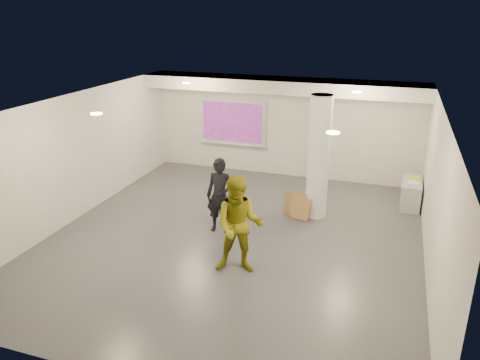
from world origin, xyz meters
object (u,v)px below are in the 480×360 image
(woman, at_px, (220,196))
(man, at_px, (239,225))
(credenza, at_px, (411,193))
(column, at_px, (319,158))
(projection_screen, at_px, (233,123))

(woman, bearing_deg, man, -60.90)
(credenza, xyz_separation_m, man, (-3.18, -4.46, 0.64))
(woman, height_order, man, man)
(column, distance_m, woman, 2.54)
(man, bearing_deg, projection_screen, 97.53)
(credenza, relative_size, man, 0.59)
(projection_screen, height_order, woman, projection_screen)
(credenza, bearing_deg, column, -146.50)
(column, height_order, projection_screen, column)
(credenza, distance_m, man, 5.51)
(column, height_order, credenza, column)
(column, distance_m, projection_screen, 4.08)
(projection_screen, bearing_deg, column, -40.56)
(column, relative_size, man, 1.54)
(projection_screen, distance_m, man, 6.12)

